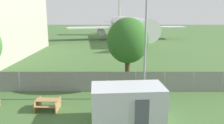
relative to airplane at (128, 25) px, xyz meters
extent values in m
cylinder|color=gray|center=(-12.05, -37.86, -2.77)|extent=(0.07, 0.07, 1.82)
cylinder|color=gray|center=(-9.51, -37.86, -2.77)|extent=(0.07, 0.07, 1.82)
cylinder|color=gray|center=(-6.96, -37.86, -2.77)|extent=(0.07, 0.07, 1.82)
cylinder|color=gray|center=(-4.42, -37.86, -2.77)|extent=(0.07, 0.07, 1.82)
cylinder|color=gray|center=(-1.87, -37.86, -2.77)|extent=(0.07, 0.07, 1.82)
cylinder|color=gray|center=(0.67, -37.86, -2.77)|extent=(0.07, 0.07, 1.82)
cylinder|color=gray|center=(3.22, -37.86, -2.77)|extent=(0.07, 0.07, 1.82)
cylinder|color=gray|center=(5.77, -37.86, -2.77)|extent=(0.07, 0.07, 1.82)
cube|color=gray|center=(-6.96, -37.86, -2.77)|extent=(56.00, 0.01, 1.82)
cylinder|color=white|center=(0.05, -0.42, 0.05)|extent=(7.85, 29.65, 4.12)
cone|color=white|center=(2.20, -17.03, 0.05)|extent=(4.62, 4.62, 4.12)
cone|color=white|center=(-2.16, 16.70, 0.05)|extent=(4.34, 5.59, 3.71)
cube|color=white|center=(8.46, 2.15, -0.57)|extent=(13.26, 4.26, 0.30)
cylinder|color=#939399|center=(6.45, 2.26, -1.65)|extent=(2.32, 3.92, 1.85)
cube|color=white|center=(-8.73, -0.07, -0.57)|extent=(13.83, 7.47, 0.30)
cylinder|color=#939399|center=(-6.81, 0.55, -1.65)|extent=(2.32, 3.92, 1.85)
cube|color=white|center=(-1.70, 13.12, 5.20)|extent=(0.71, 3.71, 6.18)
cube|color=white|center=(-1.67, 12.92, 0.46)|extent=(9.42, 4.43, 0.20)
cylinder|color=#2D2D33|center=(1.28, -9.88, -2.85)|extent=(0.24, 0.24, 1.67)
cylinder|color=#2D2D33|center=(1.28, -9.88, -3.40)|extent=(0.37, 0.59, 0.56)
cylinder|color=#2D2D33|center=(2.32, 1.35, -2.85)|extent=(0.24, 0.24, 1.67)
cylinder|color=#2D2D33|center=(2.32, 1.35, -3.40)|extent=(0.37, 0.59, 0.56)
cylinder|color=#2D2D33|center=(-2.59, 0.72, -2.85)|extent=(0.24, 0.24, 1.67)
cylinder|color=#2D2D33|center=(-2.59, 0.72, -3.40)|extent=(0.37, 0.59, 0.56)
cube|color=silver|center=(-2.94, -43.29, -2.49)|extent=(4.68, 2.69, 2.38)
cube|color=#4C515B|center=(-2.17, -44.41, -2.68)|extent=(0.84, 0.10, 1.90)
cube|color=#A37A47|center=(-8.54, -41.54, -2.94)|extent=(1.71, 0.82, 0.04)
cube|color=#A37A47|center=(-8.52, -40.98, -3.24)|extent=(1.69, 0.34, 0.04)
cube|color=#A37A47|center=(-8.56, -42.10, -3.24)|extent=(1.69, 0.34, 0.04)
cube|color=#A37A47|center=(-7.80, -41.57, -3.31)|extent=(0.11, 1.40, 0.74)
cube|color=#A37A47|center=(-9.28, -41.51, -3.31)|extent=(0.11, 1.40, 0.74)
cylinder|color=#4C3823|center=(-2.52, -36.85, -2.26)|extent=(0.44, 0.44, 2.83)
ellipsoid|color=#2D6023|center=(-2.52, -36.85, 0.72)|extent=(3.69, 3.69, 4.06)
cylinder|color=#99999E|center=(-1.37, -39.55, 0.64)|extent=(0.16, 0.16, 8.64)
camera|label=1|loc=(-3.92, -56.14, 3.14)|focal=35.00mm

